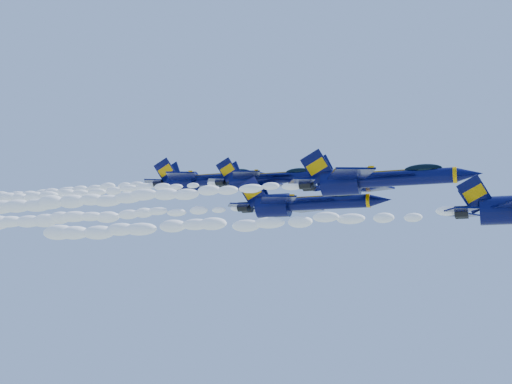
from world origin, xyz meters
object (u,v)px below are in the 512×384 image
(jet_second, at_px, (376,179))
(jet_fifth, at_px, (207,180))
(jet_third, at_px, (303,203))
(jet_fourth, at_px, (267,178))

(jet_second, bearing_deg, jet_fifth, 144.53)
(jet_third, distance_m, jet_fourth, 8.53)
(jet_fifth, bearing_deg, jet_fourth, -34.07)
(jet_third, height_order, jet_fourth, jet_fourth)
(jet_third, xyz_separation_m, jet_fifth, (-18.96, 12.98, 6.23))
(jet_fourth, relative_size, jet_fifth, 0.83)
(jet_third, relative_size, jet_fifth, 0.95)
(jet_second, distance_m, jet_third, 13.01)
(jet_fifth, bearing_deg, jet_third, -34.40)
(jet_second, height_order, jet_third, jet_second)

